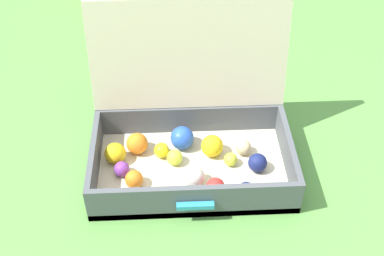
# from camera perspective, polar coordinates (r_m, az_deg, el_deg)

# --- Properties ---
(ground_plane) EXTENTS (16.00, 16.00, 0.00)m
(ground_plane) POSITION_cam_1_polar(r_m,az_deg,el_deg) (1.63, -1.29, -5.90)
(ground_plane) COLOR #569342
(open_suitcase) EXTENTS (0.64, 0.47, 0.49)m
(open_suitcase) POSITION_cam_1_polar(r_m,az_deg,el_deg) (1.61, -0.30, -0.85)
(open_suitcase) COLOR beige
(open_suitcase) RESTS_ON ground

